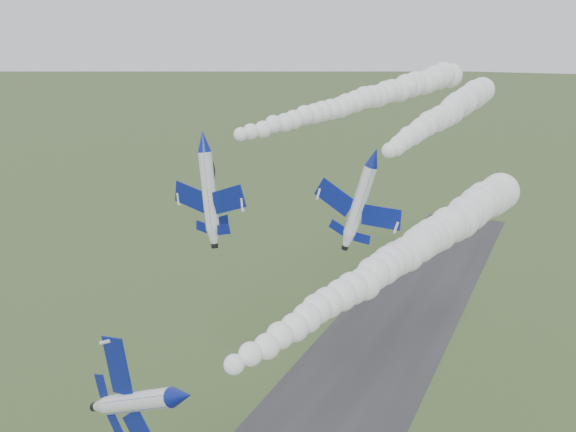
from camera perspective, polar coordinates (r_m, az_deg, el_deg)
name	(u,v)px	position (r m, az deg, el deg)	size (l,w,h in m)	color
jet_lead	(181,397)	(51.92, -9.52, -15.56)	(6.26, 14.14, 10.66)	white
smoke_trail_jet_lead	(404,255)	(75.28, 10.26, -3.43)	(5.56, 61.00, 5.56)	silver
jet_pair_left	(203,141)	(77.94, -7.59, 6.61)	(12.23, 14.35, 3.63)	white
smoke_trail_jet_pair_left	(367,98)	(106.28, 7.04, 10.36)	(4.78, 65.62, 4.78)	silver
jet_pair_right	(374,157)	(69.44, 7.62, 5.19)	(10.00, 12.44, 3.87)	white
smoke_trail_jet_pair_right	(445,114)	(98.45, 13.81, 8.79)	(4.62, 55.07, 4.62)	silver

